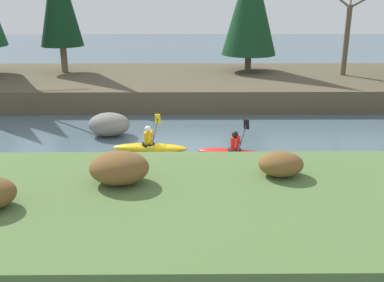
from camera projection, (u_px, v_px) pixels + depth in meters
ground_plane at (177, 152)px, 16.26m from camera, size 90.00×90.00×0.00m
riverbank_near at (172, 213)px, 10.91m from camera, size 44.00×6.22×0.89m
riverbank_far at (181, 85)px, 25.00m from camera, size 44.00×8.53×1.08m
conifer_tree_centre at (250, 3)px, 24.96m from camera, size 3.10×3.10×6.61m
bare_tree_mid_upstream at (347, 32)px, 24.29m from camera, size 2.78×2.75×4.97m
shrub_clump_second at (119, 168)px, 11.40m from camera, size 1.52×1.27×0.82m
shrub_clump_third at (281, 164)px, 11.89m from camera, size 1.19×0.99×0.65m
kayaker_lead at (239, 154)px, 15.54m from camera, size 2.77×2.03×1.20m
kayaker_middle at (153, 148)px, 16.16m from camera, size 2.79×2.07×1.20m
boulder_midstream at (109, 124)px, 17.99m from camera, size 1.65×1.29×0.93m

